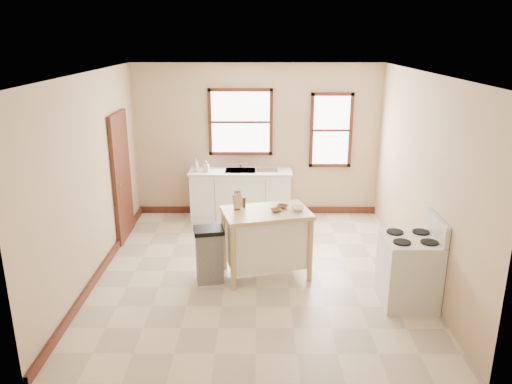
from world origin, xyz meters
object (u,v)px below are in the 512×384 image
kitchen_island (266,243)px  gas_stove (409,260)px  dish_rack (267,168)px  soap_bottle_a (196,165)px  knife_block (238,202)px  bowl_b (282,207)px  bowl_c (298,208)px  soap_bottle_b (206,166)px  pepper_grinder (244,202)px  bowl_a (276,210)px  trash_bin (209,255)px

kitchen_island → gas_stove: gas_stove is taller
dish_rack → gas_stove: gas_stove is taller
dish_rack → soap_bottle_a: bearing=162.0°
knife_block → bowl_b: (0.62, 0.04, -0.08)m
soap_bottle_a → bowl_c: size_ratio=1.32×
dish_rack → knife_block: bearing=-121.5°
soap_bottle_a → bowl_c: soap_bottle_a is taller
soap_bottle_b → knife_block: bearing=-62.5°
soap_bottle_a → pepper_grinder: size_ratio=1.53×
soap_bottle_a → bowl_b: bearing=-74.7°
soap_bottle_a → soap_bottle_b: size_ratio=1.17×
kitchen_island → knife_block: (-0.40, 0.09, 0.58)m
knife_block → gas_stove: knife_block is taller
bowl_a → bowl_c: (0.30, 0.05, 0.01)m
pepper_grinder → bowl_c: size_ratio=0.87×
kitchen_island → bowl_b: (0.22, 0.13, 0.50)m
soap_bottle_a → trash_bin: bearing=-98.9°
knife_block → soap_bottle_b: bearing=80.4°
pepper_grinder → trash_bin: bearing=-144.4°
kitchen_island → trash_bin: 0.81m
soap_bottle_b → bowl_a: bearing=-51.6°
pepper_grinder → bowl_b: bearing=-2.6°
soap_bottle_a → bowl_a: size_ratio=1.50×
trash_bin → gas_stove: (2.56, -0.56, 0.19)m
kitchen_island → bowl_c: 0.67m
dish_rack → pepper_grinder: pepper_grinder is taller
knife_block → pepper_grinder: bearing=8.3°
bowl_a → trash_bin: size_ratio=0.20×
soap_bottle_a → gas_stove: size_ratio=0.20×
soap_bottle_a → knife_block: size_ratio=1.15×
soap_bottle_b → bowl_a: soap_bottle_b is taller
soap_bottle_b → gas_stove: gas_stove is taller
bowl_b → dish_rack: bearing=94.8°
knife_block → bowl_a: size_ratio=1.31×
soap_bottle_a → dish_rack: soap_bottle_a is taller
kitchen_island → gas_stove: bearing=-37.1°
dish_rack → knife_block: 2.22m
dish_rack → kitchen_island: 2.32m
bowl_a → soap_bottle_b: bearing=117.9°
soap_bottle_b → bowl_b: soap_bottle_b is taller
soap_bottle_a → dish_rack: 1.27m
soap_bottle_a → bowl_b: size_ratio=1.41×
dish_rack → gas_stove: (1.74, -3.02, -0.39)m
knife_block → dish_rack: bearing=52.0°
soap_bottle_a → trash_bin: size_ratio=0.29×
pepper_grinder → trash_bin: (-0.47, -0.34, -0.65)m
dish_rack → trash_bin: dish_rack is taller
bowl_b → trash_bin: (-1.00, -0.31, -0.59)m
dish_rack → bowl_b: bearing=-105.2°
soap_bottle_a → knife_block: knife_block is taller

